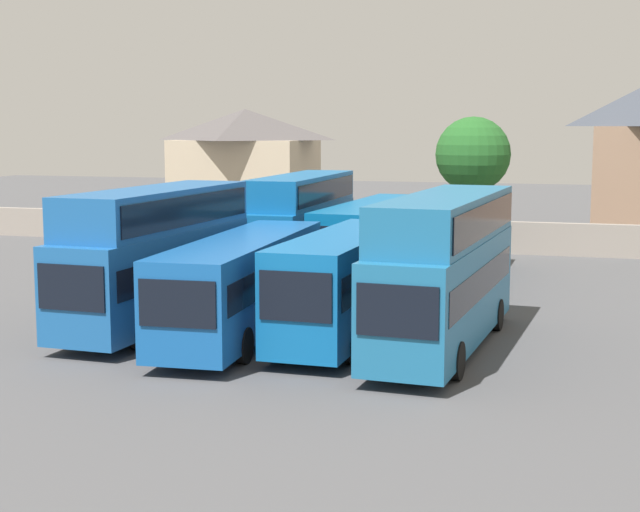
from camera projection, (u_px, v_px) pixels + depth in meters
name	position (u px, v px, depth m)	size (l,w,h in m)	color
ground	(400.00, 263.00, 48.81)	(140.00, 140.00, 0.00)	#4C4C4F
depot_boundary_wall	(418.00, 235.00, 53.56)	(56.00, 0.50, 1.80)	gray
bus_1	(156.00, 250.00, 32.89)	(3.08, 10.46, 4.90)	#1C589C
bus_2	(243.00, 280.00, 31.75)	(3.19, 12.13, 3.32)	#1656A3
bus_3	(345.00, 279.00, 31.20)	(2.71, 10.24, 3.52)	#0F5EA5
bus_4	(445.00, 263.00, 29.64)	(3.25, 11.25, 4.91)	#1D6594
bus_5	(302.00, 218.00, 44.95)	(2.74, 11.11, 4.72)	#125D9E
bus_6	(372.00, 235.00, 44.09)	(3.00, 12.13, 3.49)	#0B60A0
bus_7	(457.00, 238.00, 43.01)	(2.74, 11.75, 3.45)	#0B5B98
house_terrace_left	(245.00, 167.00, 65.82)	(9.34, 7.68, 8.22)	#C6B293
tree_behind_wall	(473.00, 155.00, 54.57)	(4.37, 4.37, 7.60)	brown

